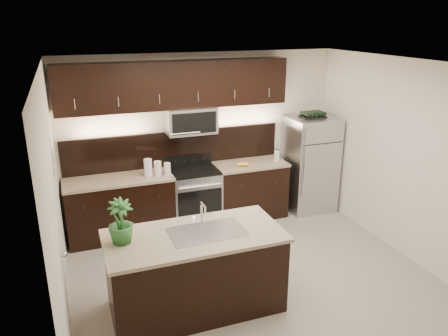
# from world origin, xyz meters

# --- Properties ---
(ground) EXTENTS (4.50, 4.50, 0.00)m
(ground) POSITION_xyz_m (0.00, 0.00, 0.00)
(ground) COLOR gray
(ground) RESTS_ON ground
(room_walls) EXTENTS (4.52, 4.02, 2.71)m
(room_walls) POSITION_xyz_m (-0.11, -0.04, 1.70)
(room_walls) COLOR beige
(room_walls) RESTS_ON ground
(counter_run) EXTENTS (3.51, 0.65, 0.94)m
(counter_run) POSITION_xyz_m (-0.46, 1.69, 0.47)
(counter_run) COLOR black
(counter_run) RESTS_ON ground
(upper_fixtures) EXTENTS (3.49, 0.40, 1.66)m
(upper_fixtures) POSITION_xyz_m (-0.43, 1.84, 2.14)
(upper_fixtures) COLOR black
(upper_fixtures) RESTS_ON counter_run
(island) EXTENTS (1.96, 0.96, 0.94)m
(island) POSITION_xyz_m (-0.86, -0.40, 0.47)
(island) COLOR black
(island) RESTS_ON ground
(sink_faucet) EXTENTS (0.84, 0.50, 0.28)m
(sink_faucet) POSITION_xyz_m (-0.71, -0.39, 0.96)
(sink_faucet) COLOR silver
(sink_faucet) RESTS_ON island
(refrigerator) EXTENTS (0.78, 0.71, 1.63)m
(refrigerator) POSITION_xyz_m (1.80, 1.63, 0.81)
(refrigerator) COLOR #B2B2B7
(refrigerator) RESTS_ON ground
(wine_rack) EXTENTS (0.40, 0.25, 0.10)m
(wine_rack) POSITION_xyz_m (1.80, 1.63, 1.67)
(wine_rack) COLOR black
(wine_rack) RESTS_ON refrigerator
(plant) EXTENTS (0.34, 0.34, 0.48)m
(plant) POSITION_xyz_m (-1.62, -0.32, 1.18)
(plant) COLOR #215422
(plant) RESTS_ON island
(canisters) EXTENTS (0.39, 0.16, 0.26)m
(canisters) POSITION_xyz_m (-0.87, 1.62, 1.06)
(canisters) COLOR silver
(canisters) RESTS_ON counter_run
(french_press) EXTENTS (0.10, 0.10, 0.29)m
(french_press) POSITION_xyz_m (1.17, 1.64, 1.05)
(french_press) COLOR silver
(french_press) RESTS_ON counter_run
(bananas) EXTENTS (0.23, 0.21, 0.06)m
(bananas) POSITION_xyz_m (0.49, 1.61, 0.97)
(bananas) COLOR gold
(bananas) RESTS_ON counter_run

